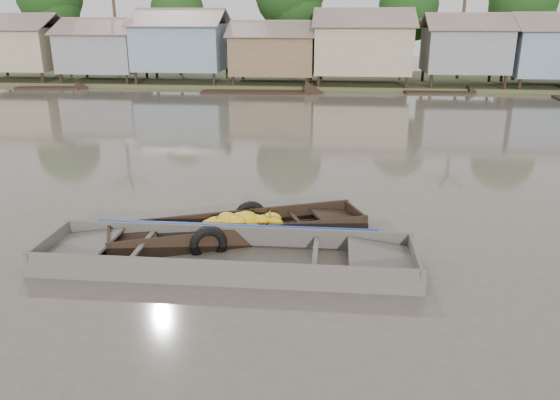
# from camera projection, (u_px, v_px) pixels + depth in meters

# --- Properties ---
(ground) EXTENTS (120.00, 120.00, 0.00)m
(ground) POSITION_uv_depth(u_px,v_px,m) (287.00, 259.00, 11.69)
(ground) COLOR #524B3F
(ground) RESTS_ON ground
(riverbank) EXTENTS (120.00, 12.47, 10.22)m
(riverbank) POSITION_uv_depth(u_px,v_px,m) (369.00, 41.00, 40.36)
(riverbank) COLOR #384723
(riverbank) RESTS_ON ground
(banana_boat) EXTENTS (6.08, 3.59, 0.86)m
(banana_boat) POSITION_uv_depth(u_px,v_px,m) (236.00, 230.00, 12.77)
(banana_boat) COLOR black
(banana_boat) RESTS_ON ground
(viewer_boat) EXTENTS (7.87, 2.13, 0.63)m
(viewer_boat) POSITION_uv_depth(u_px,v_px,m) (229.00, 261.00, 11.42)
(viewer_boat) COLOR #48433D
(viewer_boat) RESTS_ON ground
(distant_boats) EXTENTS (49.27, 15.32, 1.38)m
(distant_boats) POSITION_uv_depth(u_px,v_px,m) (547.00, 97.00, 32.93)
(distant_boats) COLOR black
(distant_boats) RESTS_ON ground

